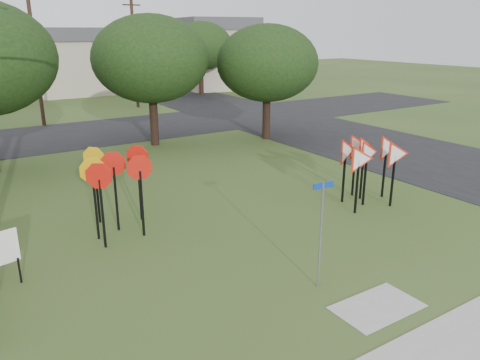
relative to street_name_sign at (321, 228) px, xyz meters
name	(u,v)px	position (x,y,z in m)	size (l,w,h in m)	color
ground	(307,265)	(0.52, 0.99, -1.55)	(140.00, 140.00, 0.00)	#314B1C
sidewalk	(449,351)	(0.52, -3.21, -1.54)	(30.00, 1.60, 0.02)	#9B9B93
street_right	(354,140)	(12.52, 10.99, -1.54)	(8.00, 50.00, 0.02)	black
street_far	(92,133)	(0.52, 20.99, -1.54)	(60.00, 8.00, 0.02)	black
curb_pad	(377,307)	(0.52, -1.41, -1.54)	(2.00, 1.20, 0.02)	#9B9B93
street_name_sign	(321,228)	(0.00, 0.00, 0.00)	(0.55, 0.07, 2.67)	gray
stop_sign_cluster	(114,174)	(-3.01, 5.81, 0.33)	(2.32, 2.45, 2.54)	black
yield_sign_cluster	(367,155)	(5.36, 3.54, 0.24)	(3.11, 1.72, 2.44)	black
far_pole_a	(35,53)	(-1.48, 24.99, 3.05)	(1.40, 0.24, 9.00)	#3B251B
far_pole_b	(134,52)	(6.52, 28.99, 2.80)	(1.40, 0.24, 8.50)	#3B251B
house_mid	(72,60)	(4.52, 40.99, 1.60)	(8.40, 8.40, 6.20)	#BCAE97
house_right	(216,53)	(18.52, 36.99, 2.10)	(8.30, 8.30, 7.20)	#BCAE97
tree_near_mid	(151,59)	(2.52, 15.99, 2.99)	(6.00, 6.00, 6.80)	black
tree_near_right	(267,63)	(8.52, 13.99, 2.67)	(5.60, 5.60, 6.33)	black
tree_far_right	(200,46)	(14.52, 32.99, 2.99)	(6.00, 6.00, 6.80)	black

